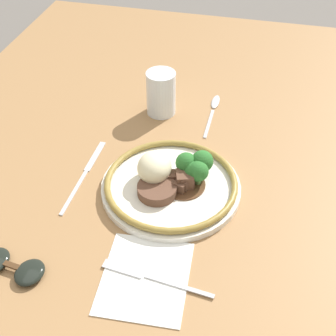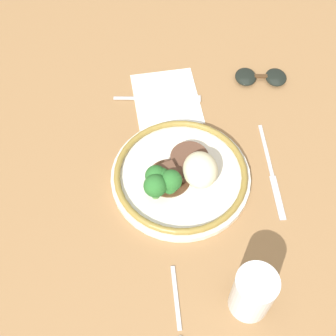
{
  "view_description": "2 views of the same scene",
  "coord_description": "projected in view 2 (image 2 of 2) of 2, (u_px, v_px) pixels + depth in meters",
  "views": [
    {
      "loc": [
        -0.62,
        -0.2,
        0.64
      ],
      "look_at": [
        0.02,
        -0.05,
        0.06
      ],
      "focal_mm": 50.0,
      "sensor_mm": 36.0,
      "label": 1
    },
    {
      "loc": [
        0.44,
        -0.13,
        0.77
      ],
      "look_at": [
        -0.01,
        -0.08,
        0.07
      ],
      "focal_mm": 50.0,
      "sensor_mm": 36.0,
      "label": 2
    }
  ],
  "objects": [
    {
      "name": "plate",
      "position": [
        180.0,
        175.0,
        0.85
      ],
      "size": [
        0.26,
        0.26,
        0.07
      ],
      "color": "silver",
      "rests_on": "dining_table"
    },
    {
      "name": "fork",
      "position": [
        166.0,
        98.0,
        0.98
      ],
      "size": [
        0.03,
        0.18,
        0.0
      ],
      "rotation": [
        0.0,
        0.0,
        1.46
      ],
      "color": "#B7B7BC",
      "rests_on": "napkin"
    },
    {
      "name": "juice_glass",
      "position": [
        252.0,
        294.0,
        0.71
      ],
      "size": [
        0.06,
        0.06,
        0.1
      ],
      "color": "#F4AD19",
      "rests_on": "dining_table"
    },
    {
      "name": "ground_plane",
      "position": [
        212.0,
        189.0,
        0.9
      ],
      "size": [
        8.0,
        8.0,
        0.0
      ],
      "primitive_type": "plane",
      "color": "#5B5651"
    },
    {
      "name": "napkin",
      "position": [
        166.0,
        99.0,
        0.98
      ],
      "size": [
        0.16,
        0.14,
        0.0
      ],
      "color": "white",
      "rests_on": "dining_table"
    },
    {
      "name": "dining_table",
      "position": [
        212.0,
        185.0,
        0.88
      ],
      "size": [
        1.55,
        1.03,
        0.03
      ],
      "color": "olive",
      "rests_on": "ground"
    },
    {
      "name": "knife",
      "position": [
        272.0,
        173.0,
        0.88
      ],
      "size": [
        0.21,
        0.01,
        0.0
      ],
      "rotation": [
        0.0,
        0.0,
        -0.02
      ],
      "color": "#B7B7BC",
      "rests_on": "dining_table"
    },
    {
      "name": "sunglasses",
      "position": [
        261.0,
        77.0,
        1.0
      ],
      "size": [
        0.07,
        0.12,
        0.02
      ],
      "rotation": [
        0.0,
        0.0,
        -0.13
      ],
      "color": "black",
      "rests_on": "dining_table"
    }
  ]
}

